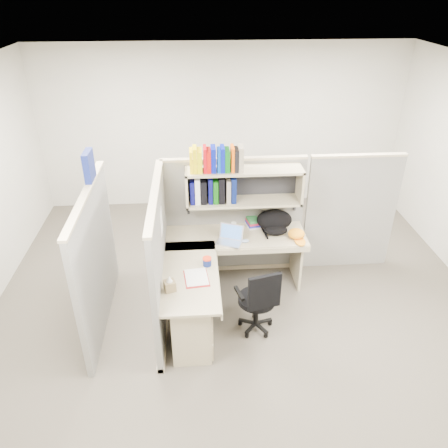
{
  "coord_description": "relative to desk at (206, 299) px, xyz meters",
  "views": [
    {
      "loc": [
        -0.47,
        -4.06,
        3.53
      ],
      "look_at": [
        -0.17,
        0.25,
        1.08
      ],
      "focal_mm": 35.0,
      "sensor_mm": 36.0,
      "label": 1
    }
  ],
  "objects": [
    {
      "name": "room_shell",
      "position": [
        0.41,
        0.29,
        1.18
      ],
      "size": [
        6.0,
        6.0,
        6.0
      ],
      "color": "#B1AEA0",
      "rests_on": "ground"
    },
    {
      "name": "snack_canister",
      "position": [
        0.03,
        0.24,
        0.34
      ],
      "size": [
        0.1,
        0.1,
        0.1
      ],
      "color": "navy",
      "rests_on": "desk"
    },
    {
      "name": "mouse",
      "position": [
        0.51,
        0.69,
        0.31
      ],
      "size": [
        0.1,
        0.07,
        0.04
      ],
      "primitive_type": "ellipsoid",
      "rotation": [
        0.0,
        0.0,
        -0.06
      ],
      "color": "#7C91B0",
      "rests_on": "desk"
    },
    {
      "name": "desk",
      "position": [
        0.0,
        0.0,
        0.0
      ],
      "size": [
        1.74,
        1.75,
        0.73
      ],
      "color": "tan",
      "rests_on": "ground"
    },
    {
      "name": "orange_cap",
      "position": [
        1.14,
        0.75,
        0.35
      ],
      "size": [
        0.26,
        0.28,
        0.11
      ],
      "primitive_type": null,
      "rotation": [
        0.0,
        0.0,
        0.24
      ],
      "color": "orange",
      "rests_on": "desk"
    },
    {
      "name": "laptop",
      "position": [
        0.31,
        0.68,
        0.4
      ],
      "size": [
        0.38,
        0.38,
        0.21
      ],
      "primitive_type": null,
      "rotation": [
        0.0,
        0.0,
        -0.37
      ],
      "color": "silver",
      "rests_on": "desk"
    },
    {
      "name": "backpack",
      "position": [
        0.9,
        0.92,
        0.42
      ],
      "size": [
        0.5,
        0.41,
        0.26
      ],
      "primitive_type": null,
      "rotation": [
        0.0,
        0.0,
        -0.17
      ],
      "color": "black",
      "rests_on": "desk"
    },
    {
      "name": "task_chair",
      "position": [
        0.57,
        -0.06,
        -0.13
      ],
      "size": [
        0.5,
        0.46,
        0.88
      ],
      "color": "black",
      "rests_on": "ground"
    },
    {
      "name": "ground",
      "position": [
        0.41,
        0.29,
        -0.44
      ],
      "size": [
        6.0,
        6.0,
        0.0
      ],
      "primitive_type": "plane",
      "color": "#3C382F",
      "rests_on": "ground"
    },
    {
      "name": "paper_cup",
      "position": [
        0.39,
        1.01,
        0.34
      ],
      "size": [
        0.07,
        0.07,
        0.1
      ],
      "primitive_type": "cylinder",
      "rotation": [
        0.0,
        0.0,
        -0.09
      ],
      "color": "silver",
      "rests_on": "desk"
    },
    {
      "name": "book_stack",
      "position": [
        0.65,
        1.08,
        0.34
      ],
      "size": [
        0.2,
        0.25,
        0.11
      ],
      "primitive_type": null,
      "rotation": [
        0.0,
        0.0,
        0.2
      ],
      "color": "gray",
      "rests_on": "desk"
    },
    {
      "name": "tissue_box",
      "position": [
        -0.37,
        -0.18,
        0.38
      ],
      "size": [
        0.14,
        0.14,
        0.17
      ],
      "primitive_type": null,
      "rotation": [
        0.0,
        0.0,
        0.32
      ],
      "color": "#8F7951",
      "rests_on": "desk"
    },
    {
      "name": "cubicle",
      "position": [
        0.04,
        0.74,
        0.47
      ],
      "size": [
        3.79,
        1.84,
        1.95
      ],
      "color": "slate",
      "rests_on": "ground"
    },
    {
      "name": "loose_paper",
      "position": [
        -0.1,
        0.02,
        0.29
      ],
      "size": [
        0.26,
        0.33,
        0.0
      ],
      "primitive_type": null,
      "rotation": [
        0.0,
        0.0,
        0.11
      ],
      "color": "white",
      "rests_on": "desk"
    }
  ]
}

